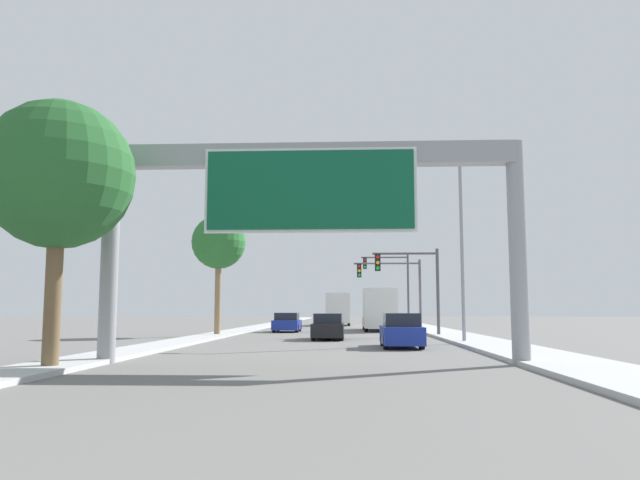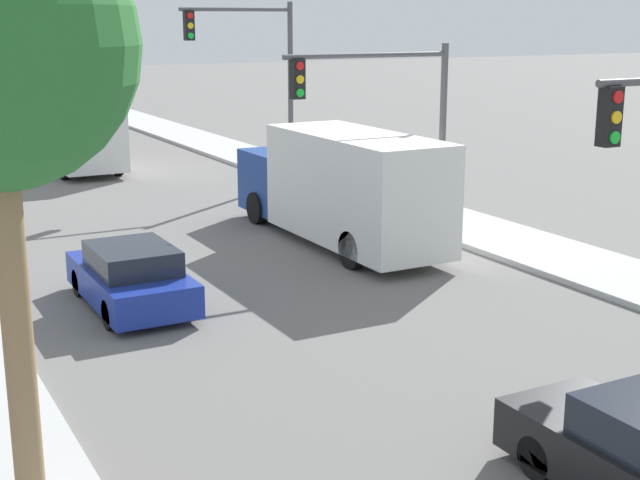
% 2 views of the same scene
% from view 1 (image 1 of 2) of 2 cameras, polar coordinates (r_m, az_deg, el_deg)
% --- Properties ---
extents(sidewalk_right, '(3.00, 120.00, 0.15)m').
position_cam_1_polar(sidewalk_right, '(61.88, 8.88, -7.78)').
color(sidewalk_right, '#B6B6B6').
rests_on(sidewalk_right, ground).
extents(median_strip_left, '(2.00, 120.00, 0.15)m').
position_cam_1_polar(median_strip_left, '(62.12, -5.15, -7.82)').
color(median_strip_left, '#B6B6B6').
rests_on(median_strip_left, ground).
extents(sign_gantry, '(13.46, 0.73, 6.96)m').
position_cam_1_polar(sign_gantry, '(19.79, -0.86, 4.07)').
color(sign_gantry, gray).
rests_on(sign_gantry, ground).
extents(car_mid_left, '(1.90, 4.23, 1.43)m').
position_cam_1_polar(car_mid_left, '(47.25, -3.02, -7.57)').
color(car_mid_left, navy).
rests_on(car_mid_left, ground).
extents(car_far_left, '(1.75, 4.47, 1.46)m').
position_cam_1_polar(car_far_left, '(35.36, 0.76, -7.98)').
color(car_far_left, black).
rests_on(car_far_left, ground).
extents(car_mid_center, '(1.72, 4.30, 1.52)m').
position_cam_1_polar(car_mid_center, '(28.22, 7.44, -8.29)').
color(car_mid_center, navy).
rests_on(car_mid_center, ground).
extents(truck_box_primary, '(2.47, 7.43, 3.34)m').
position_cam_1_polar(truck_box_primary, '(66.27, 1.69, -6.35)').
color(truck_box_primary, red).
rests_on(truck_box_primary, ground).
extents(truck_box_secondary, '(2.42, 8.94, 3.25)m').
position_cam_1_polar(truck_box_secondary, '(49.87, 5.39, -6.37)').
color(truck_box_secondary, navy).
rests_on(truck_box_secondary, ground).
extents(traffic_light_near_intersection, '(4.18, 0.32, 5.51)m').
position_cam_1_polar(traffic_light_near_intersection, '(39.78, 8.71, -3.34)').
color(traffic_light_near_intersection, '#4C4C4F').
rests_on(traffic_light_near_intersection, ground).
extents(traffic_light_mid_block, '(5.29, 0.32, 5.61)m').
position_cam_1_polar(traffic_light_mid_block, '(49.70, 7.05, -3.79)').
color(traffic_light_mid_block, '#4C4C4F').
rests_on(traffic_light_mid_block, ground).
extents(traffic_light_far_intersection, '(4.53, 0.32, 6.92)m').
position_cam_1_polar(traffic_light_far_intersection, '(59.74, 6.76, -3.49)').
color(traffic_light_far_intersection, '#4C4C4F').
rests_on(traffic_light_far_intersection, ground).
extents(palm_tree_foreground, '(4.26, 4.26, 7.65)m').
position_cam_1_polar(palm_tree_foreground, '(19.37, -22.78, 5.42)').
color(palm_tree_foreground, brown).
rests_on(palm_tree_foreground, ground).
extents(palm_tree_background, '(3.45, 3.45, 7.71)m').
position_cam_1_polar(palm_tree_background, '(40.47, -9.25, -0.27)').
color(palm_tree_background, '#8C704C').
rests_on(palm_tree_background, ground).
extents(street_lamp_right, '(2.23, 0.28, 9.96)m').
position_cam_1_polar(street_lamp_right, '(32.05, 12.42, 1.03)').
color(street_lamp_right, gray).
rests_on(street_lamp_right, ground).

